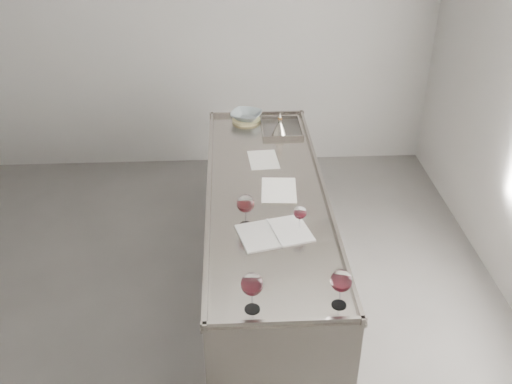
{
  "coord_description": "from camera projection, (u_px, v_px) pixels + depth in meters",
  "views": [
    {
      "loc": [
        0.27,
        -2.8,
        2.83
      ],
      "look_at": [
        0.42,
        0.16,
        1.02
      ],
      "focal_mm": 40.0,
      "sensor_mm": 36.0,
      "label": 1
    }
  ],
  "objects": [
    {
      "name": "room_shell",
      "position": [
        180.0,
        150.0,
        3.12
      ],
      "size": [
        4.54,
        5.04,
        2.84
      ],
      "color": "#53514E",
      "rests_on": "ground"
    },
    {
      "name": "counter",
      "position": [
        266.0,
        249.0,
        3.88
      ],
      "size": [
        0.77,
        2.42,
        0.97
      ],
      "color": "gray",
      "rests_on": "ground"
    },
    {
      "name": "wine_glass_left",
      "position": [
        252.0,
        285.0,
        2.63
      ],
      "size": [
        0.11,
        0.11,
        0.21
      ],
      "rotation": [
        0.0,
        0.0,
        0.29
      ],
      "color": "white",
      "rests_on": "counter"
    },
    {
      "name": "wine_glass_middle",
      "position": [
        246.0,
        204.0,
        3.24
      ],
      "size": [
        0.1,
        0.1,
        0.2
      ],
      "rotation": [
        0.0,
        0.0,
        -0.05
      ],
      "color": "white",
      "rests_on": "counter"
    },
    {
      "name": "wine_glass_right",
      "position": [
        341.0,
        282.0,
        2.66
      ],
      "size": [
        0.1,
        0.1,
        0.21
      ],
      "rotation": [
        0.0,
        0.0,
        -0.25
      ],
      "color": "white",
      "rests_on": "counter"
    },
    {
      "name": "wine_glass_small",
      "position": [
        300.0,
        213.0,
        3.22
      ],
      "size": [
        0.08,
        0.08,
        0.15
      ],
      "rotation": [
        0.0,
        0.0,
        0.43
      ],
      "color": "white",
      "rests_on": "counter"
    },
    {
      "name": "notebook",
      "position": [
        274.0,
        233.0,
        3.23
      ],
      "size": [
        0.45,
        0.37,
        0.02
      ],
      "rotation": [
        0.0,
        0.0,
        0.25
      ],
      "color": "white",
      "rests_on": "counter"
    },
    {
      "name": "loose_paper_top",
      "position": [
        263.0,
        160.0,
        4.0
      ],
      "size": [
        0.22,
        0.3,
        0.0
      ],
      "primitive_type": "cube",
      "rotation": [
        0.0,
        0.0,
        0.07
      ],
      "color": "silver",
      "rests_on": "counter"
    },
    {
      "name": "loose_paper_under",
      "position": [
        279.0,
        190.0,
        3.64
      ],
      "size": [
        0.24,
        0.33,
        0.0
      ],
      "primitive_type": "cube",
      "rotation": [
        0.0,
        0.0,
        -0.07
      ],
      "color": "white",
      "rests_on": "counter"
    },
    {
      "name": "trivet",
      "position": [
        246.0,
        120.0,
        4.55
      ],
      "size": [
        0.26,
        0.26,
        0.02
      ],
      "primitive_type": "cylinder",
      "rotation": [
        0.0,
        0.0,
        0.16
      ],
      "color": "#C4BB7E",
      "rests_on": "counter"
    },
    {
      "name": "ceramic_bowl",
      "position": [
        246.0,
        115.0,
        4.53
      ],
      "size": [
        0.31,
        0.31,
        0.06
      ],
      "primitive_type": "imported",
      "rotation": [
        0.0,
        0.0,
        -0.38
      ],
      "color": "#89999F",
      "rests_on": "trivet"
    },
    {
      "name": "wine_funnel",
      "position": [
        280.0,
        129.0,
        4.29
      ],
      "size": [
        0.13,
        0.13,
        0.19
      ],
      "rotation": [
        0.0,
        0.0,
        -0.22
      ],
      "color": "#B1AA9E",
      "rests_on": "counter"
    }
  ]
}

